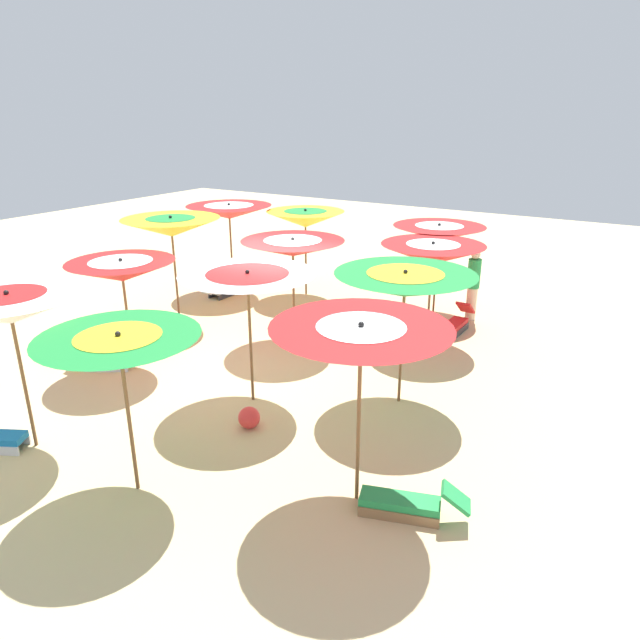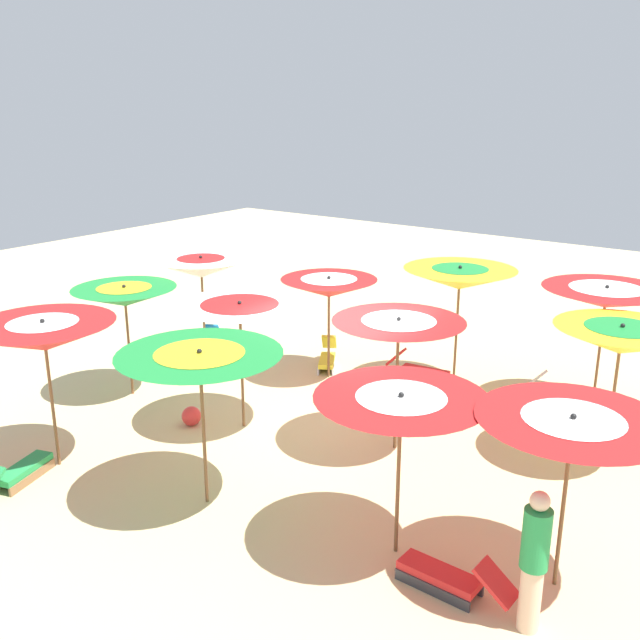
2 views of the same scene
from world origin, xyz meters
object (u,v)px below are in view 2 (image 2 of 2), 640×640
beach_ball (191,416)px  beach_umbrella_9 (606,298)px  lounger_0 (327,358)px  beach_umbrella_2 (44,336)px  beach_umbrella_8 (401,412)px  beach_umbrella_6 (460,279)px  lounger_2 (208,345)px  beach_umbrella_11 (572,432)px  lounger_3 (560,394)px  beach_umbrella_5 (200,366)px  beach_umbrella_1 (125,297)px  beach_umbrella_10 (621,340)px  beach_umbrella_4 (240,313)px  beach_umbrella_7 (398,330)px  lounger_4 (448,577)px  beach_umbrella_3 (329,287)px  beachgoer_0 (534,559)px  beach_umbrella_0 (201,268)px  lounger_1 (420,370)px  lounger_5 (19,471)px

beach_ball → beach_umbrella_9: bearing=-48.6°
lounger_0 → beach_umbrella_2: bearing=-39.7°
beach_umbrella_2 → beach_umbrella_8: size_ratio=1.10×
beach_umbrella_6 → lounger_2: (-1.51, 5.40, -2.04)m
beach_umbrella_11 → lounger_3: 5.84m
beach_umbrella_2 → beach_umbrella_5: (0.60, -2.68, -0.06)m
beach_ball → beach_umbrella_1: bearing=81.0°
beach_umbrella_6 → beach_umbrella_10: bearing=-112.8°
beach_umbrella_8 → beach_umbrella_1: bearing=78.5°
beach_umbrella_4 → beach_umbrella_7: bearing=-71.4°
beach_umbrella_5 → beach_umbrella_6: (6.04, -0.94, 0.16)m
beach_umbrella_11 → lounger_4: size_ratio=1.54×
beach_umbrella_9 → lounger_2: (-2.02, 8.01, -1.96)m
beach_umbrella_6 → beach_umbrella_1: bearing=129.5°
beach_umbrella_2 → lounger_2: bearing=19.2°
beach_umbrella_3 → beachgoer_0: size_ratio=1.29×
lounger_0 → lounger_2: lounger_0 is taller
beach_umbrella_7 → lounger_2: size_ratio=1.95×
beach_umbrella_1 → beach_umbrella_5: size_ratio=0.95×
beach_umbrella_7 → lounger_2: 6.26m
beach_umbrella_7 → lounger_2: (1.49, 5.79, -1.85)m
lounger_3 → beach_umbrella_7: bearing=-113.8°
lounger_4 → beach_umbrella_2: bearing=9.8°
beach_umbrella_0 → lounger_2: 2.04m
beach_umbrella_4 → beach_umbrella_3: bearing=3.0°
beach_umbrella_7 → beach_umbrella_8: bearing=-149.3°
beach_umbrella_1 → beach_umbrella_10: 8.71m
beach_umbrella_4 → beach_umbrella_6: (3.87, -2.19, 0.15)m
beach_umbrella_3 → lounger_1: size_ratio=1.61×
beach_umbrella_9 → lounger_0: bearing=102.1°
beach_umbrella_1 → beach_umbrella_5: (-1.96, -4.00, 0.10)m
beach_umbrella_6 → lounger_1: (-0.07, 0.72, -2.04)m
beach_umbrella_0 → beachgoer_0: (-3.84, -8.72, -1.27)m
beach_umbrella_2 → beach_umbrella_4: size_ratio=1.05×
lounger_2 → beach_ball: size_ratio=3.37×
beach_umbrella_6 → beach_umbrella_11: 6.15m
beach_ball → beach_umbrella_6: bearing=-34.0°
beach_umbrella_4 → lounger_2: beach_umbrella_4 is taller
beach_umbrella_3 → beach_umbrella_4: (-2.80, -0.15, 0.16)m
beach_umbrella_4 → lounger_3: (4.27, -4.21, -1.89)m
lounger_0 → lounger_1: (0.55, -1.97, -0.01)m
beach_umbrella_0 → beach_umbrella_3: beach_umbrella_0 is taller
beach_umbrella_2 → lounger_1: size_ratio=1.79×
lounger_2 → lounger_4: (-4.27, -8.15, -0.00)m
beach_umbrella_5 → lounger_5: 3.51m
beach_umbrella_9 → lounger_5: size_ratio=1.76×
beach_umbrella_8 → lounger_5: bearing=108.9°
beach_umbrella_3 → lounger_3: (1.46, -4.36, -1.73)m
lounger_1 → lounger_2: (-1.44, 4.68, 0.01)m
beach_umbrella_5 → beachgoer_0: size_ratio=1.38×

